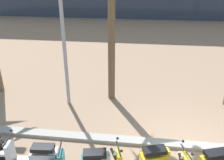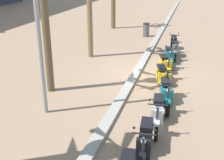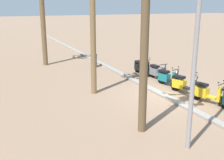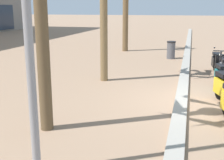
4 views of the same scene
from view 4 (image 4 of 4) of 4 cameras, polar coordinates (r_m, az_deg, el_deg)
name	(u,v)px [view 4 (image 4 of 4)]	position (r m, az deg, el deg)	size (l,w,h in m)	color
ground_plane	(192,102)	(9.11, 15.11, -4.05)	(200.00, 200.00, 0.00)	#93755B
curb_strip	(181,99)	(9.09, 13.21, -3.57)	(60.00, 0.36, 0.12)	gray
scooter_teal_mid_front	(224,78)	(10.51, 20.76, 0.43)	(1.71, 0.66, 1.17)	black
scooter_black_far_back	(217,62)	(13.37, 19.59, 3.21)	(1.77, 0.56, 1.17)	black
litter_bin	(171,50)	(16.43, 11.30, 5.72)	(0.48, 0.48, 0.95)	#56565B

